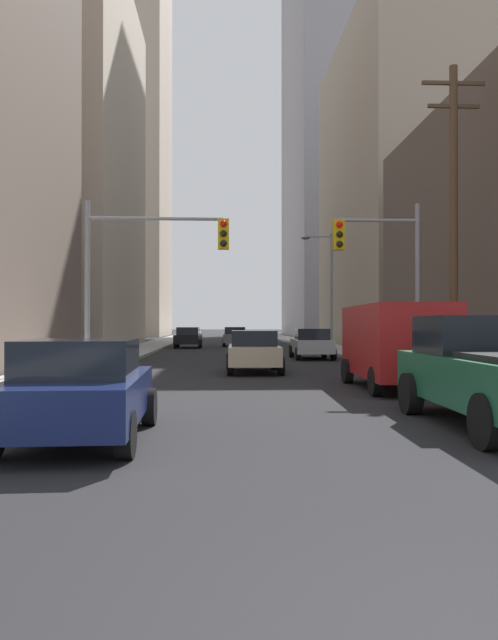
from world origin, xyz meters
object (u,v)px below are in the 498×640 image
at_px(sedan_silver, 312,344).
at_px(traffic_signal_near_left, 150,256).
at_px(sedan_grey, 235,336).
at_px(sedan_beige, 254,351).
at_px(sedan_navy, 81,389).
at_px(traffic_signal_near_right, 382,260).
at_px(cargo_van_red, 395,341).
at_px(sedan_black, 188,337).
at_px(pickup_truck_green, 496,372).

distance_m(sedan_silver, traffic_signal_near_left, 12.25).
distance_m(sedan_grey, traffic_signal_near_left, 27.73).
distance_m(sedan_beige, sedan_grey, 26.43).
relative_size(sedan_navy, traffic_signal_near_right, 0.71).
distance_m(traffic_signal_near_left, traffic_signal_near_right, 8.09).
height_order(cargo_van_red, sedan_beige, cargo_van_red).
xyz_separation_m(sedan_black, traffic_signal_near_left, (-0.09, -24.20, 3.33)).
bearing_deg(sedan_navy, cargo_van_red, 46.12).
distance_m(pickup_truck_green, traffic_signal_near_right, 11.63).
xyz_separation_m(sedan_navy, sedan_beige, (3.31, 12.91, 0.00)).
xyz_separation_m(sedan_grey, traffic_signal_near_left, (-3.59, -27.29, 3.33)).
distance_m(cargo_van_red, sedan_grey, 32.45).
height_order(sedan_navy, sedan_silver, same).
distance_m(sedan_silver, sedan_grey, 18.15).
bearing_deg(cargo_van_red, pickup_truck_green, -90.57).
relative_size(sedan_beige, sedan_black, 1.00).
bearing_deg(traffic_signal_near_left, traffic_signal_near_right, -0.01).
height_order(cargo_van_red, traffic_signal_near_left, traffic_signal_near_left).
bearing_deg(cargo_van_red, sedan_navy, -133.88).
relative_size(sedan_grey, sedan_black, 0.99).
bearing_deg(sedan_black, sedan_navy, -89.64).
relative_size(pickup_truck_green, sedan_silver, 1.28).
xyz_separation_m(sedan_navy, sedan_black, (-0.23, 36.24, 0.00)).
height_order(cargo_van_red, sedan_silver, cargo_van_red).
bearing_deg(traffic_signal_near_left, sedan_navy, -88.51).
height_order(cargo_van_red, sedan_grey, cargo_van_red).
bearing_deg(cargo_van_red, traffic_signal_near_right, 79.07).
height_order(sedan_grey, traffic_signal_near_left, traffic_signal_near_left).
bearing_deg(sedan_beige, traffic_signal_near_left, -166.64).
bearing_deg(sedan_black, cargo_van_red, -76.42).
bearing_deg(sedan_black, sedan_beige, -81.39).
relative_size(cargo_van_red, sedan_navy, 1.24).
height_order(sedan_beige, traffic_signal_near_right, traffic_signal_near_right).
relative_size(sedan_beige, sedan_silver, 1.00).
xyz_separation_m(pickup_truck_green, cargo_van_red, (0.06, 6.21, 0.35)).
bearing_deg(sedan_black, sedan_grey, 41.45).
xyz_separation_m(sedan_navy, traffic_signal_near_right, (7.77, 12.04, 3.24)).
distance_m(sedan_silver, sedan_black, 16.28).
relative_size(sedan_black, traffic_signal_near_left, 0.71).
height_order(sedan_silver, traffic_signal_near_left, traffic_signal_near_left).
bearing_deg(sedan_silver, sedan_black, 115.21).
bearing_deg(sedan_silver, cargo_van_red, -89.58).
bearing_deg(sedan_grey, sedan_navy, -94.76).
xyz_separation_m(sedan_beige, traffic_signal_near_right, (4.46, -0.86, 3.24)).
bearing_deg(sedan_silver, pickup_truck_green, -89.88).
bearing_deg(traffic_signal_near_right, sedan_navy, -122.84).
xyz_separation_m(cargo_van_red, sedan_silver, (-0.11, 14.43, -0.52)).
distance_m(pickup_truck_green, sedan_navy, 6.81).
height_order(traffic_signal_near_left, traffic_signal_near_right, same).
bearing_deg(traffic_signal_near_left, cargo_van_red, -34.83).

